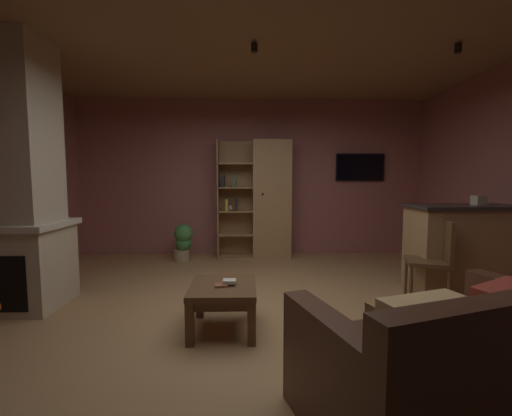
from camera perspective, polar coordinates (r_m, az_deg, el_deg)
The scene contains 18 objects.
floor at distance 3.42m, azimuth 0.20°, elevation -18.58°, with size 6.14×5.69×0.02m, color #A37A4C.
wall_back at distance 6.01m, azimuth -0.66°, elevation 5.26°, with size 6.26×0.06×2.78m, color #9E5B56.
ceiling at distance 3.45m, azimuth 0.21°, elevation 29.52°, with size 6.14×5.69×0.02m, color #8E6B47.
window_pane_back at distance 5.99m, azimuth -3.68°, elevation 3.55°, with size 0.55×0.01×0.73m, color white.
stone_fireplace at distance 4.27m, azimuth -36.19°, elevation 2.67°, with size 0.96×0.81×2.78m.
bookshelf_cabinet at distance 5.76m, azimuth 1.83°, elevation 1.45°, with size 1.26×0.41×2.02m.
kitchen_bar_counter at distance 4.75m, azimuth 33.50°, elevation -5.88°, with size 1.55×0.63×1.06m.
tissue_box at distance 4.70m, azimuth 33.93°, elevation 1.11°, with size 0.12×0.12×0.11m, color #BFB299.
leather_couch at distance 2.32m, azimuth 30.80°, elevation -22.55°, with size 1.84×1.35×0.84m.
coffee_table at distance 3.08m, azimuth -5.67°, elevation -14.53°, with size 0.58×0.65×0.42m.
table_book_0 at distance 3.02m, azimuth -6.01°, elevation -13.05°, with size 0.11×0.11×0.02m, color brown.
table_book_1 at distance 3.03m, azimuth -4.60°, elevation -12.47°, with size 0.11×0.10×0.03m, color beige.
dining_chair at distance 4.11m, azimuth 28.51°, elevation -7.27°, with size 0.53×0.53×0.92m.
potted_floor_plant at distance 5.67m, azimuth -12.42°, elevation -5.58°, with size 0.32×0.31×0.62m.
wall_mounted_tv at distance 6.29m, azimuth 17.43°, elevation 6.70°, with size 0.86×0.06×0.49m.
track_light_spot_0 at distance 4.37m, azimuth -32.75°, elevation 22.27°, with size 0.07×0.07×0.09m, color black.
track_light_spot_1 at distance 3.79m, azimuth -0.30°, elevation 25.88°, with size 0.07×0.07×0.09m, color black.
track_light_spot_2 at distance 4.35m, azimuth 31.41°, elevation 22.39°, with size 0.07×0.07×0.09m, color black.
Camera 1 is at (-0.10, -3.14, 1.35)m, focal length 23.25 mm.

